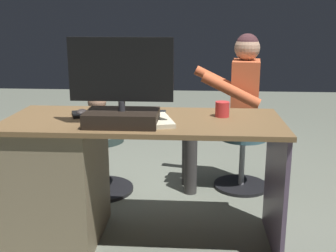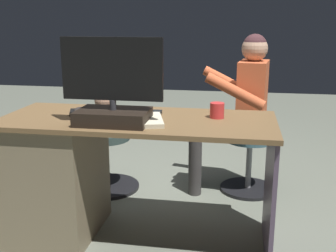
{
  "view_description": "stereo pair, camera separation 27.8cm",
  "coord_description": "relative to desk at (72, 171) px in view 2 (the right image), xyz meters",
  "views": [
    {
      "loc": [
        -0.3,
        2.73,
        1.32
      ],
      "look_at": [
        -0.12,
        0.04,
        0.62
      ],
      "focal_mm": 44.93,
      "sensor_mm": 36.0,
      "label": 1
    },
    {
      "loc": [
        -0.58,
        2.69,
        1.32
      ],
      "look_at": [
        -0.12,
        0.04,
        0.62
      ],
      "focal_mm": 44.93,
      "sensor_mm": 36.0,
      "label": 2
    }
  ],
  "objects": [
    {
      "name": "visitor_chair",
      "position": [
        -1.09,
        -0.86,
        -0.13
      ],
      "size": [
        0.43,
        0.43,
        0.46
      ],
      "color": "black",
      "rests_on": "ground_plane"
    },
    {
      "name": "computer_mouse",
      "position": [
        -0.04,
        -0.07,
        0.37
      ],
      "size": [
        0.06,
        0.1,
        0.04
      ],
      "primitive_type": "ellipsoid",
      "color": "#2E2928",
      "rests_on": "desk"
    },
    {
      "name": "office_chair_teddy",
      "position": [
        0.02,
        -0.72,
        -0.15
      ],
      "size": [
        0.51,
        0.51,
        0.46
      ],
      "color": "black",
      "rests_on": "ground_plane"
    },
    {
      "name": "notebook_binder",
      "position": [
        -0.47,
        0.09,
        0.36
      ],
      "size": [
        0.29,
        0.35,
        0.02
      ],
      "primitive_type": "cube",
      "rotation": [
        0.0,
        0.0,
        0.27
      ],
      "color": "beige",
      "rests_on": "desk"
    },
    {
      "name": "desk",
      "position": [
        0.0,
        0.0,
        0.0
      ],
      "size": [
        1.58,
        0.66,
        0.76
      ],
      "color": "brown",
      "rests_on": "ground_plane"
    },
    {
      "name": "tv_remote",
      "position": [
        -0.02,
        -0.04,
        0.36
      ],
      "size": [
        0.09,
        0.16,
        0.02
      ],
      "primitive_type": "cube",
      "rotation": [
        0.0,
        0.0,
        0.35
      ],
      "color": "black",
      "rests_on": "desk"
    },
    {
      "name": "keyboard",
      "position": [
        -0.33,
        -0.09,
        0.36
      ],
      "size": [
        0.42,
        0.14,
        0.02
      ],
      "primitive_type": "cube",
      "color": "black",
      "rests_on": "desk"
    },
    {
      "name": "person",
      "position": [
        -0.99,
        -0.85,
        0.3
      ],
      "size": [
        0.6,
        0.52,
        1.21
      ],
      "color": "#CF5C34",
      "rests_on": "ground_plane"
    },
    {
      "name": "teddy_bear",
      "position": [
        0.02,
        -0.73,
        0.2
      ],
      "size": [
        0.23,
        0.24,
        0.33
      ],
      "color": "tan",
      "rests_on": "office_chair_teddy"
    },
    {
      "name": "cup",
      "position": [
        -0.87,
        -0.09,
        0.4
      ],
      "size": [
        0.08,
        0.08,
        0.09
      ],
      "primitive_type": "cylinder",
      "color": "red",
      "rests_on": "desk"
    },
    {
      "name": "ground_plane",
      "position": [
        -0.42,
        -0.41,
        -0.41
      ],
      "size": [
        10.0,
        10.0,
        0.0
      ],
      "primitive_type": "plane",
      "color": "slate"
    },
    {
      "name": "monitor",
      "position": [
        -0.32,
        0.14,
        0.49
      ],
      "size": [
        0.55,
        0.26,
        0.46
      ],
      "color": "black",
      "rests_on": "desk"
    }
  ]
}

